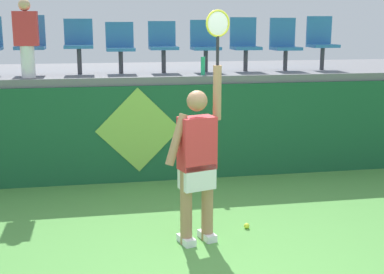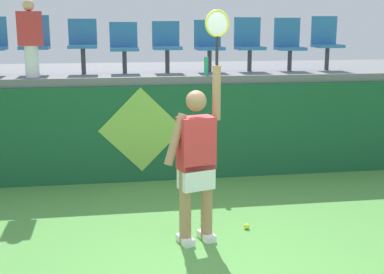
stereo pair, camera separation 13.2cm
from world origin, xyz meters
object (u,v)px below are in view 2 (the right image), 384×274
at_px(water_bottle, 206,66).
at_px(spectator_0, 30,37).
at_px(stadium_chair_4, 167,44).
at_px(stadium_chair_7, 289,42).
at_px(stadium_chair_8, 326,40).
at_px(stadium_chair_2, 83,42).
at_px(tennis_ball, 247,226).
at_px(stadium_chair_1, 35,42).
at_px(tennis_player, 197,159).
at_px(stadium_chair_6, 249,42).
at_px(stadium_chair_5, 209,43).
at_px(stadium_chair_3, 124,45).

xyz_separation_m(water_bottle, spectator_0, (-2.57, 0.10, 0.44)).
xyz_separation_m(stadium_chair_4, stadium_chair_7, (2.03, 0.01, 0.01)).
height_order(water_bottle, stadium_chair_8, stadium_chair_8).
relative_size(stadium_chair_2, stadium_chair_7, 0.98).
relative_size(tennis_ball, stadium_chair_1, 0.07).
xyz_separation_m(tennis_player, stadium_chair_6, (1.39, 3.14, 1.10)).
bearing_deg(tennis_player, stadium_chair_5, 76.95).
height_order(stadium_chair_6, stadium_chair_8, stadium_chair_8).
height_order(water_bottle, stadium_chair_6, stadium_chair_6).
distance_m(water_bottle, stadium_chair_6, 1.04).
distance_m(stadium_chair_1, stadium_chair_8, 4.72).
bearing_deg(stadium_chair_8, stadium_chair_4, -179.84).
relative_size(stadium_chair_7, spectator_0, 0.77).
relative_size(stadium_chair_1, stadium_chair_2, 1.06).
distance_m(stadium_chair_4, stadium_chair_8, 2.68).
xyz_separation_m(stadium_chair_3, stadium_chair_5, (1.36, 0.00, 0.01)).
height_order(tennis_player, stadium_chair_6, tennis_player).
distance_m(stadium_chair_4, spectator_0, 2.09).
relative_size(water_bottle, stadium_chair_3, 0.35).
relative_size(stadium_chair_3, stadium_chair_7, 0.92).
bearing_deg(stadium_chair_1, stadium_chair_4, -0.20).
relative_size(tennis_ball, water_bottle, 0.24).
height_order(stadium_chair_5, stadium_chair_6, stadium_chair_6).
xyz_separation_m(tennis_ball, stadium_chair_1, (-2.63, 2.88, 2.04)).
distance_m(stadium_chair_5, stadium_chair_7, 1.35).
bearing_deg(stadium_chair_1, tennis_ball, -47.57).
bearing_deg(spectator_0, stadium_chair_3, 18.77).
bearing_deg(water_bottle, stadium_chair_1, 167.64).
bearing_deg(stadium_chair_3, water_bottle, -24.63).
xyz_separation_m(water_bottle, stadium_chair_1, (-2.57, 0.56, 0.36)).
distance_m(stadium_chair_5, spectator_0, 2.76).
relative_size(tennis_ball, stadium_chair_4, 0.08).
bearing_deg(tennis_player, stadium_chair_7, 56.51).
relative_size(tennis_player, stadium_chair_4, 3.10).
distance_m(stadium_chair_5, stadium_chair_8, 2.00).
distance_m(tennis_player, stadium_chair_8, 4.30).
height_order(stadium_chair_4, stadium_chair_8, stadium_chair_8).
relative_size(water_bottle, stadium_chair_5, 0.33).
height_order(stadium_chair_2, stadium_chair_7, stadium_chair_7).
bearing_deg(stadium_chair_5, water_bottle, -104.45).
distance_m(water_bottle, stadium_chair_3, 1.37).
relative_size(stadium_chair_6, stadium_chair_8, 0.98).
xyz_separation_m(stadium_chair_3, stadium_chair_8, (3.36, 0.01, 0.05)).
relative_size(stadium_chair_7, stadium_chair_8, 0.97).
relative_size(tennis_player, stadium_chair_2, 2.97).
height_order(stadium_chair_3, stadium_chair_6, stadium_chair_6).
height_order(tennis_player, stadium_chair_1, tennis_player).
xyz_separation_m(tennis_ball, stadium_chair_4, (-0.60, 2.87, 1.99)).
relative_size(tennis_ball, spectator_0, 0.06).
bearing_deg(stadium_chair_7, stadium_chair_1, -179.97).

